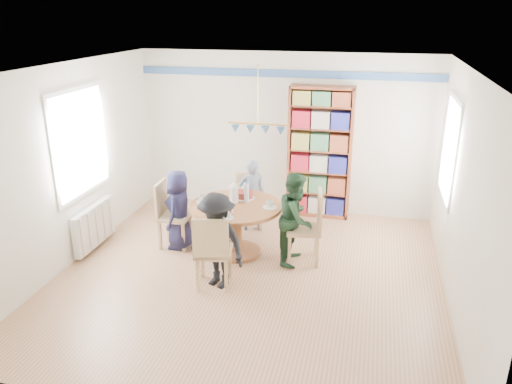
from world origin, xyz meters
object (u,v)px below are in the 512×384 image
(person_left, at_px, (179,210))
(person_near, at_px, (217,241))
(chair_far, at_px, (249,198))
(radiator, at_px, (94,226))
(dining_table, at_px, (236,217))
(chair_near, at_px, (212,249))
(chair_right, at_px, (310,224))
(chair_left, at_px, (169,211))
(person_right, at_px, (296,218))
(bookshelf, at_px, (320,154))
(person_far, at_px, (252,195))

(person_left, xyz_separation_m, person_near, (0.88, -0.92, 0.03))
(chair_far, bearing_deg, radiator, -146.91)
(dining_table, relative_size, chair_near, 1.30)
(chair_far, distance_m, person_near, 1.92)
(dining_table, relative_size, chair_right, 1.25)
(chair_left, distance_m, chair_far, 1.37)
(chair_far, relative_size, chair_near, 0.88)
(chair_far, bearing_deg, chair_near, -88.83)
(chair_far, xyz_separation_m, person_right, (0.93, -1.03, 0.17))
(person_near, height_order, bookshelf, bookshelf)
(person_left, relative_size, bookshelf, 0.54)
(radiator, relative_size, person_left, 0.84)
(person_near, distance_m, bookshelf, 2.85)
(chair_near, distance_m, person_near, 0.12)
(radiator, distance_m, dining_table, 2.11)
(chair_right, relative_size, bookshelf, 0.47)
(chair_left, bearing_deg, person_near, -42.24)
(chair_right, xyz_separation_m, person_left, (-1.92, 0.01, 0.02))
(chair_left, bearing_deg, person_left, -6.98)
(radiator, xyz_separation_m, chair_far, (2.01, 1.31, 0.13))
(person_near, bearing_deg, person_left, 155.35)
(chair_near, xyz_separation_m, person_near, (0.04, 0.08, 0.08))
(dining_table, bearing_deg, chair_far, 93.72)
(chair_left, xyz_separation_m, chair_near, (1.00, -1.03, 0.00))
(chair_right, xyz_separation_m, person_right, (-0.19, -0.03, 0.07))
(chair_far, relative_size, person_near, 0.70)
(chair_near, relative_size, person_right, 0.77)
(chair_right, bearing_deg, person_far, 139.98)
(person_right, bearing_deg, dining_table, 91.04)
(chair_far, xyz_separation_m, chair_near, (0.04, -2.00, 0.07))
(radiator, bearing_deg, dining_table, 8.82)
(chair_near, relative_size, person_far, 0.86)
(dining_table, relative_size, person_left, 1.09)
(radiator, distance_m, chair_right, 3.15)
(person_right, bearing_deg, person_near, 140.02)
(chair_left, relative_size, chair_far, 1.14)
(chair_left, distance_m, person_right, 1.90)
(chair_left, height_order, chair_far, chair_left)
(radiator, height_order, chair_left, chair_left)
(chair_far, distance_m, chair_near, 2.00)
(person_right, distance_m, bookshelf, 1.82)
(radiator, xyz_separation_m, person_right, (2.94, 0.28, 0.30))
(radiator, distance_m, person_left, 1.27)
(person_left, bearing_deg, chair_far, 139.35)
(chair_right, bearing_deg, chair_left, 179.16)
(chair_near, bearing_deg, person_left, 129.86)
(bookshelf, bearing_deg, person_left, -136.70)
(chair_left, relative_size, chair_near, 1.00)
(dining_table, relative_size, person_far, 1.12)
(chair_far, relative_size, person_far, 0.76)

